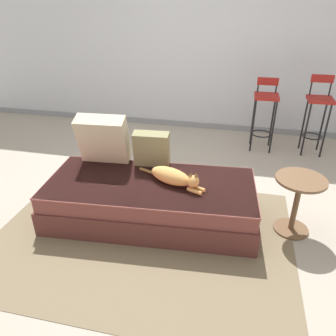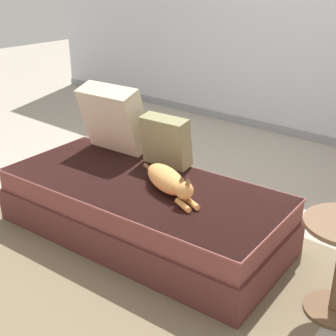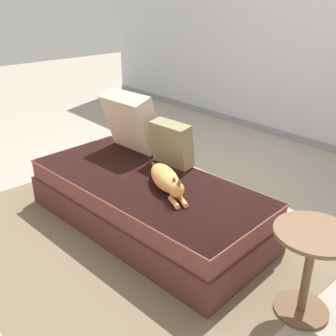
{
  "view_description": "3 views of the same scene",
  "coord_description": "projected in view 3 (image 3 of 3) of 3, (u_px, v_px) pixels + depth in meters",
  "views": [
    {
      "loc": [
        0.75,
        -2.96,
        1.98
      ],
      "look_at": [
        0.15,
        -0.3,
        0.52
      ],
      "focal_mm": 35.0,
      "sensor_mm": 36.0,
      "label": 1
    },
    {
      "loc": [
        1.98,
        -2.45,
        1.75
      ],
      "look_at": [
        0.15,
        -0.3,
        0.52
      ],
      "focal_mm": 50.0,
      "sensor_mm": 36.0,
      "label": 2
    },
    {
      "loc": [
        2.15,
        -2.06,
        1.74
      ],
      "look_at": [
        0.15,
        -0.3,
        0.52
      ],
      "focal_mm": 42.0,
      "sensor_mm": 36.0,
      "label": 3
    }
  ],
  "objects": [
    {
      "name": "throw_pillow_middle",
      "position": [
        172.0,
        144.0,
        3.2
      ],
      "size": [
        0.37,
        0.21,
        0.37
      ],
      "color": "#847F56",
      "rests_on": "couch"
    },
    {
      "name": "ground_plane",
      "position": [
        182.0,
        208.0,
        3.43
      ],
      "size": [
        16.0,
        16.0,
        0.0
      ],
      "primitive_type": "plane",
      "color": "#A89E8E",
      "rests_on": "ground"
    },
    {
      "name": "throw_pillow_corner",
      "position": [
        132.0,
        121.0,
        3.49
      ],
      "size": [
        0.52,
        0.36,
        0.53
      ],
      "color": "beige",
      "rests_on": "couch"
    },
    {
      "name": "side_table",
      "position": [
        310.0,
        261.0,
        2.19
      ],
      "size": [
        0.44,
        0.44,
        0.56
      ],
      "color": "brown",
      "rests_on": "ground"
    },
    {
      "name": "couch",
      "position": [
        146.0,
        202.0,
        3.11
      ],
      "size": [
        2.06,
        1.04,
        0.4
      ],
      "color": "brown",
      "rests_on": "ground"
    },
    {
      "name": "area_rug",
      "position": [
        116.0,
        238.0,
        3.01
      ],
      "size": [
        2.69,
        1.99,
        0.01
      ],
      "primitive_type": "cube",
      "color": "#75664C",
      "rests_on": "ground"
    },
    {
      "name": "cat",
      "position": [
        166.0,
        179.0,
        2.86
      ],
      "size": [
        0.7,
        0.36,
        0.19
      ],
      "color": "tan",
      "rests_on": "couch"
    },
    {
      "name": "wall_back_panel",
      "position": [
        335.0,
        34.0,
        4.25
      ],
      "size": [
        8.0,
        0.1,
        2.6
      ],
      "primitive_type": "cube",
      "color": "silver",
      "rests_on": "ground"
    },
    {
      "name": "wall_baseboard_trim",
      "position": [
        315.0,
        144.0,
        4.74
      ],
      "size": [
        8.0,
        0.02,
        0.09
      ],
      "primitive_type": "cube",
      "color": "gray",
      "rests_on": "ground"
    }
  ]
}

